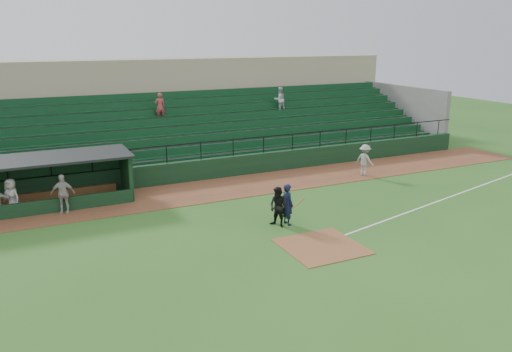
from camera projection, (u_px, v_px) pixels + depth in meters
name	position (u px, v px, depth m)	size (l,w,h in m)	color
ground	(308.00, 238.00, 20.90)	(90.00, 90.00, 0.00)	#2B5A1D
warning_track	(232.00, 187.00, 27.85)	(40.00, 4.00, 0.03)	brown
home_plate_dirt	(321.00, 246.00, 20.02)	(3.00, 3.00, 0.03)	brown
foul_line	(434.00, 203.00, 25.26)	(18.00, 0.09, 0.01)	white
stadium_structure	(184.00, 123.00, 34.59)	(38.00, 13.08, 6.40)	black
dugout	(36.00, 178.00, 24.80)	(8.90, 3.20, 2.42)	black
batter_at_plate	(288.00, 204.00, 22.18)	(1.06, 0.73, 1.84)	black
umpire	(278.00, 207.00, 21.94)	(0.86, 0.67, 1.77)	black
runner	(365.00, 160.00, 29.91)	(1.21, 0.69, 1.87)	#9C9792
dugout_player_a	(63.00, 194.00, 23.54)	(1.09, 0.45, 1.86)	#ADA7A2
dugout_player_b	(12.00, 197.00, 23.23)	(0.85, 0.56, 1.75)	#ACA7A1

